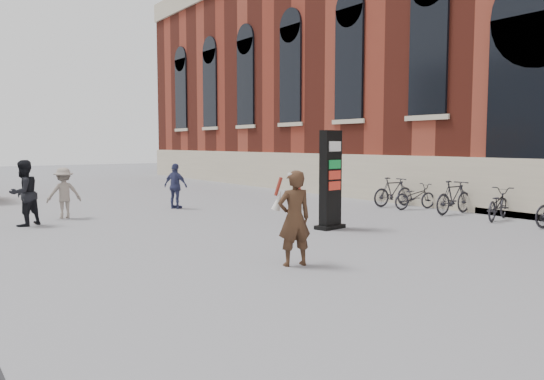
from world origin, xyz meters
TOP-DOWN VIEW (x-y plane):
  - ground at (0.00, 0.00)m, footprint 100.00×100.00m
  - station at (15.48, 6.00)m, footprint 12.15×44.50m
  - info_pylon at (3.46, 2.21)m, footprint 0.88×0.55m
  - woman at (0.12, -0.63)m, footprint 0.76×0.72m
  - pedestrian_a at (-3.07, 7.30)m, footprint 1.10×1.05m
  - pedestrian_b at (-1.80, 8.25)m, footprint 1.02×0.62m
  - pedestrian_c at (1.95, 8.54)m, footprint 0.78×0.99m
  - bike_4 at (8.60, 0.64)m, footprint 1.89×1.12m
  - bike_5 at (8.60, 2.16)m, footprint 1.82×0.58m
  - bike_6 at (8.60, 3.72)m, footprint 1.75×0.88m
  - bike_7 at (8.60, 4.70)m, footprint 1.79×0.69m

SIDE VIEW (x-z plane):
  - ground at x=0.00m, z-range 0.00..0.00m
  - bike_6 at x=8.60m, z-range 0.00..0.88m
  - bike_4 at x=8.60m, z-range 0.00..0.94m
  - bike_7 at x=8.60m, z-range 0.00..1.05m
  - bike_5 at x=8.60m, z-range 0.00..1.08m
  - pedestrian_b at x=-1.80m, z-range 0.00..1.52m
  - pedestrian_c at x=1.95m, z-range 0.00..1.56m
  - pedestrian_a at x=-3.07m, z-range 0.00..1.80m
  - woman at x=0.12m, z-range 0.02..1.78m
  - info_pylon at x=3.46m, z-range 0.00..2.58m
  - station at x=15.48m, z-range -1.49..17.66m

